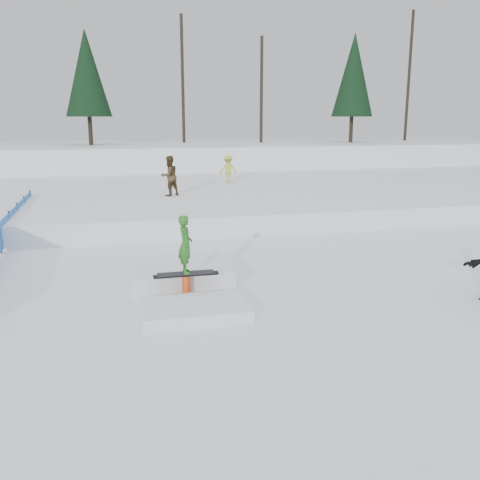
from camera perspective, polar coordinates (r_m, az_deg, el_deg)
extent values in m
plane|color=white|center=(13.04, -0.03, -6.77)|extent=(120.00, 120.00, 0.00)
cube|color=white|center=(42.13, -9.94, 8.48)|extent=(60.00, 14.00, 2.40)
cube|color=white|center=(28.35, -7.81, 4.78)|extent=(50.00, 18.00, 0.80)
cube|color=blue|center=(19.24, -24.23, 0.28)|extent=(0.03, 16.00, 0.95)
cylinder|color=black|center=(19.24, -24.23, 0.28)|extent=(0.05, 0.05, 1.10)
cylinder|color=black|center=(21.08, -23.35, 1.39)|extent=(0.05, 0.05, 1.10)
cylinder|color=black|center=(22.92, -22.62, 2.32)|extent=(0.05, 0.05, 1.10)
cylinder|color=black|center=(24.77, -21.99, 3.11)|extent=(0.05, 0.05, 1.10)
cylinder|color=black|center=(26.63, -21.45, 3.79)|extent=(0.05, 0.05, 1.10)
cylinder|color=black|center=(40.44, -15.67, 11.14)|extent=(0.30, 0.30, 2.00)
cone|color=black|center=(40.53, -16.03, 16.75)|extent=(3.20, 3.20, 5.95)
cylinder|color=black|center=(42.91, -6.14, 16.63)|extent=(0.24, 0.24, 9.50)
cylinder|color=black|center=(43.14, 2.30, 15.68)|extent=(0.24, 0.24, 8.00)
cylinder|color=black|center=(44.18, 11.76, 11.47)|extent=(0.30, 0.30, 2.00)
cone|color=black|center=(44.28, 12.02, 16.84)|extent=(3.20, 3.20, 6.30)
cylinder|color=black|center=(48.87, 17.58, 16.26)|extent=(0.24, 0.24, 10.50)
imported|color=#40301A|center=(25.15, -7.56, 6.79)|extent=(1.13, 1.05, 1.85)
imported|color=#B0BB39|center=(29.81, -1.29, 7.57)|extent=(1.04, 0.64, 1.55)
cube|color=white|center=(14.53, -6.48, -3.64)|extent=(2.60, 2.20, 0.54)
cube|color=white|center=(12.21, -4.91, -7.47)|extent=(2.40, 1.60, 0.30)
cylinder|color=orange|center=(13.37, -5.71, -6.19)|extent=(0.44, 0.44, 0.06)
cylinder|color=orange|center=(13.29, -5.74, -5.09)|extent=(0.20, 0.20, 0.60)
cube|color=black|center=(13.19, -5.77, -3.72)|extent=(1.60, 0.16, 0.06)
cube|color=black|center=(13.17, -5.78, -3.54)|extent=(1.40, 0.28, 0.03)
imported|color=#256D1C|center=(12.99, -5.85, -0.46)|extent=(0.34, 0.52, 1.42)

